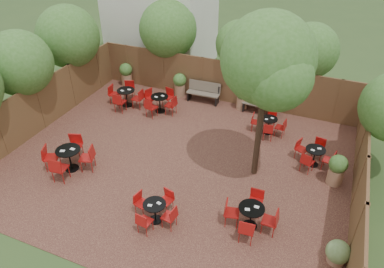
% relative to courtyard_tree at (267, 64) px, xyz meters
% --- Properties ---
extents(ground, '(80.00, 80.00, 0.00)m').
position_rel_courtyard_tree_xyz_m(ground, '(-2.75, -0.45, -4.05)').
color(ground, '#354F23').
rests_on(ground, ground).
extents(courtyard_paving, '(12.00, 10.00, 0.02)m').
position_rel_courtyard_tree_xyz_m(courtyard_paving, '(-2.75, -0.45, -4.04)').
color(courtyard_paving, '#371916').
rests_on(courtyard_paving, ground).
extents(fence_back, '(12.00, 0.08, 2.00)m').
position_rel_courtyard_tree_xyz_m(fence_back, '(-2.75, 4.55, -3.05)').
color(fence_back, '#563220').
rests_on(fence_back, ground).
extents(fence_left, '(0.08, 10.00, 2.00)m').
position_rel_courtyard_tree_xyz_m(fence_left, '(-8.75, -0.45, -3.05)').
color(fence_left, '#563220').
rests_on(fence_left, ground).
extents(fence_right, '(0.08, 10.00, 2.00)m').
position_rel_courtyard_tree_xyz_m(fence_right, '(3.25, -0.45, -3.05)').
color(fence_right, '#563220').
rests_on(fence_right, ground).
extents(overhang_foliage, '(15.81, 10.94, 2.79)m').
position_rel_courtyard_tree_xyz_m(overhang_foliage, '(-5.70, 1.94, -1.28)').
color(overhang_foliage, '#366621').
rests_on(overhang_foliage, ground).
extents(courtyard_tree, '(2.86, 2.78, 5.58)m').
position_rel_courtyard_tree_xyz_m(courtyard_tree, '(0.00, 0.00, 0.00)').
color(courtyard_tree, black).
rests_on(courtyard_tree, courtyard_paving).
extents(park_bench_left, '(1.53, 0.55, 0.94)m').
position_rel_courtyard_tree_xyz_m(park_bench_left, '(-3.50, 4.18, -3.55)').
color(park_bench_left, brown).
rests_on(park_bench_left, courtyard_paving).
extents(park_bench_right, '(1.52, 0.54, 0.93)m').
position_rel_courtyard_tree_xyz_m(park_bench_right, '(-0.84, 4.18, -3.55)').
color(park_bench_right, brown).
rests_on(park_bench_right, courtyard_paving).
extents(bistro_tables, '(9.93, 7.36, 0.96)m').
position_rel_courtyard_tree_xyz_m(bistro_tables, '(-3.08, 0.06, -3.60)').
color(bistro_tables, black).
rests_on(bistro_tables, courtyard_paving).
extents(planters, '(10.89, 4.35, 1.15)m').
position_rel_courtyard_tree_xyz_m(planters, '(-3.08, 3.31, -3.43)').
color(planters, '#986A4C').
rests_on(planters, courtyard_paving).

